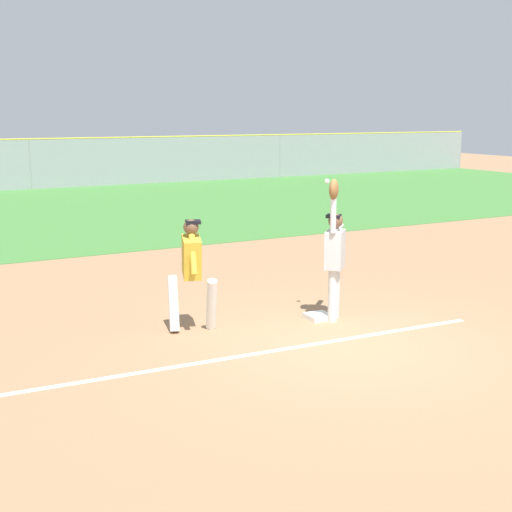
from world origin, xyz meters
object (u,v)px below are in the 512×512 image
(runner, at_px, (192,267))
(baseball, at_px, (327,181))
(parked_car_tan, at_px, (185,162))
(fielder, at_px, (335,251))
(parked_car_white, at_px, (103,166))
(first_base, at_px, (319,316))

(runner, bearing_deg, baseball, 8.00)
(parked_car_tan, bearing_deg, fielder, -104.43)
(parked_car_tan, bearing_deg, baseball, -104.64)
(runner, distance_m, baseball, 2.51)
(runner, relative_size, baseball, 23.24)
(parked_car_tan, bearing_deg, parked_car_white, -166.40)
(runner, bearing_deg, parked_car_tan, 85.25)
(fielder, bearing_deg, parked_car_tan, -62.83)
(fielder, relative_size, runner, 1.33)
(first_base, xyz_separation_m, fielder, (0.18, -0.15, 1.08))
(baseball, bearing_deg, first_base, -170.75)
(first_base, distance_m, baseball, 2.18)
(baseball, distance_m, parked_car_white, 24.91)
(parked_car_white, xyz_separation_m, parked_car_tan, (4.70, 0.89, 0.00))
(runner, bearing_deg, first_base, 6.89)
(fielder, distance_m, baseball, 1.11)
(first_base, distance_m, runner, 2.28)
(runner, bearing_deg, fielder, 3.89)
(first_base, bearing_deg, baseball, 9.25)
(first_base, bearing_deg, fielder, -40.93)
(first_base, distance_m, fielder, 1.11)
(runner, xyz_separation_m, parked_car_tan, (10.23, 25.17, -0.32))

